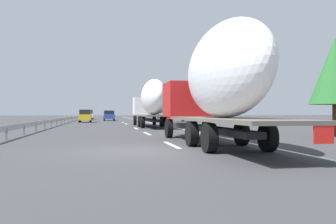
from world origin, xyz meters
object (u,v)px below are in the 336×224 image
Objects in this scene: truck_trailing at (217,81)px; car_white_van at (89,115)px; car_silver_hatch at (107,114)px; road_sign at (154,107)px; car_yellow_coupe at (85,116)px; truck_lead at (152,101)px; car_blue_sedan at (109,115)px.

car_white_van is (60.89, 7.49, -1.78)m from truck_trailing.
road_sign reaches higher than car_silver_hatch.
car_yellow_coupe is at bearing -179.14° from car_white_van.
truck_lead is 3.50× the size of car_yellow_coupe.
truck_lead is 3.42× the size of car_silver_hatch.
car_yellow_coupe reaches higher than car_blue_sedan.
car_yellow_coupe is 41.56m from car_silver_hatch.
car_white_van is 1.35× the size of road_sign.
car_silver_hatch is 1.30× the size of road_sign.
car_yellow_coupe is at bearing 159.86° from car_blue_sedan.
car_blue_sedan is 1.03× the size of car_silver_hatch.
car_blue_sedan is (9.90, -3.63, -0.02)m from car_yellow_coupe.
truck_lead is at bearing -169.73° from car_white_van.
road_sign reaches higher than car_blue_sedan.
truck_trailing is 38.41m from car_yellow_coupe.
road_sign is (0.71, -10.24, 1.27)m from car_yellow_coupe.
car_yellow_coupe is 0.94× the size of car_blue_sedan.
car_white_van is at bearing 16.66° from car_blue_sedan.
truck_trailing is at bearing -175.78° from car_blue_sedan.
truck_lead reaches higher than car_yellow_coupe.
car_blue_sedan is (47.59, 3.51, -1.86)m from truck_trailing.
car_yellow_coupe is 1.27× the size of road_sign.
road_sign is (18.85, -3.10, -0.37)m from truck_lead.
road_sign reaches higher than car_white_van.
road_sign is (-40.68, -6.50, 1.27)m from car_silver_hatch.
road_sign is (38.40, -3.10, -0.57)m from truck_trailing.
road_sign is at bearing -144.26° from car_blue_sedan.
road_sign reaches higher than car_yellow_coupe.
truck_trailing reaches higher than truck_lead.
car_silver_hatch is (41.39, -3.74, -0.01)m from car_yellow_coupe.
truck_trailing is 3.25× the size of car_white_van.
truck_lead is 28.31m from car_blue_sedan.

